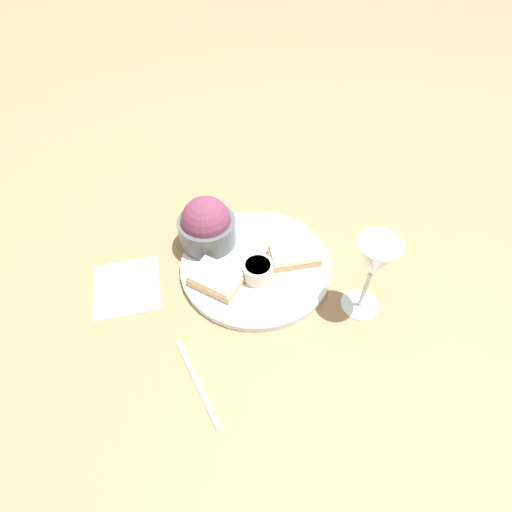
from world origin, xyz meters
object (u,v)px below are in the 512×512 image
(salad_bowl, at_px, (207,225))
(napkin, at_px, (127,287))
(fork, at_px, (197,381))
(cheese_toast_far, at_px, (294,255))
(wine_glass, at_px, (374,263))
(sauce_ramekin, at_px, (258,270))
(cheese_toast_near, at_px, (216,279))

(salad_bowl, distance_m, napkin, 0.19)
(salad_bowl, height_order, fork, salad_bowl)
(cheese_toast_far, height_order, fork, cheese_toast_far)
(wine_glass, height_order, napkin, wine_glass)
(napkin, relative_size, fork, 1.36)
(wine_glass, xyz_separation_m, fork, (-0.22, -0.23, -0.12))
(cheese_toast_far, bearing_deg, fork, -105.27)
(sauce_ramekin, bearing_deg, cheese_toast_near, -149.48)
(salad_bowl, height_order, cheese_toast_near, salad_bowl)
(fork, bearing_deg, cheese_toast_far, 74.73)
(salad_bowl, bearing_deg, napkin, -124.23)
(cheese_toast_far, bearing_deg, cheese_toast_near, -139.39)
(salad_bowl, bearing_deg, cheese_toast_near, -58.86)
(napkin, bearing_deg, salad_bowl, 55.77)
(cheese_toast_far, xyz_separation_m, wine_glass, (0.14, -0.06, 0.09))
(sauce_ramekin, distance_m, wine_glass, 0.22)
(cheese_toast_far, distance_m, wine_glass, 0.18)
(cheese_toast_far, relative_size, napkin, 0.64)
(sauce_ramekin, distance_m, napkin, 0.25)
(cheese_toast_near, bearing_deg, sauce_ramekin, 30.52)
(sauce_ramekin, distance_m, cheese_toast_far, 0.08)
(cheese_toast_near, relative_size, napkin, 0.58)
(sauce_ramekin, distance_m, cheese_toast_near, 0.08)
(sauce_ramekin, bearing_deg, salad_bowl, 156.03)
(napkin, xyz_separation_m, fork, (0.21, -0.13, 0.00))
(wine_glass, bearing_deg, sauce_ramekin, -177.59)
(cheese_toast_near, xyz_separation_m, napkin, (-0.16, -0.06, -0.02))
(napkin, bearing_deg, sauce_ramekin, 22.83)
(sauce_ramekin, height_order, wine_glass, wine_glass)
(cheese_toast_near, xyz_separation_m, cheese_toast_far, (0.12, 0.10, 0.00))
(cheese_toast_near, height_order, wine_glass, wine_glass)
(cheese_toast_near, xyz_separation_m, fork, (0.04, -0.19, -0.02))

